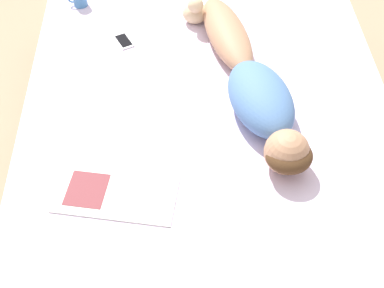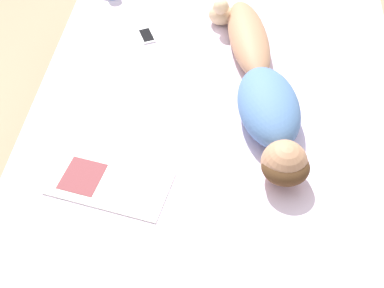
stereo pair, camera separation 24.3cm
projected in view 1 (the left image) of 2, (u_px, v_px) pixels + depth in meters
The scene contains 6 objects.
ground_plane at pixel (206, 170), 3.09m from camera, with size 12.00×12.00×0.00m, color #9E8466.
bed at pixel (207, 141), 2.89m from camera, with size 1.92×2.28×0.52m.
person at pixel (253, 85), 2.65m from camera, with size 0.49×1.37×0.21m.
open_magazine at pixel (115, 193), 2.34m from camera, with size 0.57×0.36×0.01m.
cell_phone at pixel (124, 41), 3.02m from camera, with size 0.13×0.16×0.01m.
plush_toy at pixel (195, 11), 3.08m from camera, with size 0.14×0.16×0.20m.
Camera 1 is at (0.16, 1.89, 2.44)m, focal length 50.00 mm.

